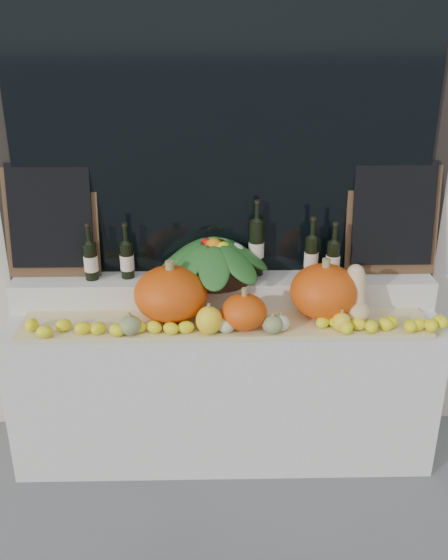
# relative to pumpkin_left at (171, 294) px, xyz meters

# --- Properties ---
(storefront_facade) EXTENTS (7.00, 0.94, 4.50)m
(storefront_facade) POSITION_rel_pumpkin_left_xyz_m (0.27, 0.80, 1.20)
(storefront_facade) COLOR beige
(storefront_facade) RESTS_ON ground
(display_sill) EXTENTS (2.30, 0.55, 0.88)m
(display_sill) POSITION_rel_pumpkin_left_xyz_m (0.27, 0.08, -0.61)
(display_sill) COLOR silver
(display_sill) RESTS_ON ground
(rear_tier) EXTENTS (2.30, 0.25, 0.16)m
(rear_tier) POSITION_rel_pumpkin_left_xyz_m (0.27, 0.23, -0.09)
(rear_tier) COLOR silver
(rear_tier) RESTS_ON display_sill
(straw_bedding) EXTENTS (2.10, 0.32, 0.02)m
(straw_bedding) POSITION_rel_pumpkin_left_xyz_m (0.27, -0.05, -0.15)
(straw_bedding) COLOR tan
(straw_bedding) RESTS_ON display_sill
(pumpkin_left) EXTENTS (0.38, 0.38, 0.28)m
(pumpkin_left) POSITION_rel_pumpkin_left_xyz_m (0.00, 0.00, 0.00)
(pumpkin_left) COLOR #DE4E0B
(pumpkin_left) RESTS_ON straw_bedding
(pumpkin_right) EXTENTS (0.40, 0.40, 0.28)m
(pumpkin_right) POSITION_rel_pumpkin_left_xyz_m (0.79, 0.01, 0.00)
(pumpkin_right) COLOR #DE4E0B
(pumpkin_right) RESTS_ON straw_bedding
(pumpkin_center) EXTENTS (0.28, 0.28, 0.18)m
(pumpkin_center) POSITION_rel_pumpkin_left_xyz_m (0.37, -0.11, -0.05)
(pumpkin_center) COLOR #DE4E0B
(pumpkin_center) RESTS_ON straw_bedding
(butternut_squash) EXTENTS (0.14, 0.20, 0.29)m
(butternut_squash) POSITION_rel_pumpkin_left_xyz_m (0.95, -0.04, -0.02)
(butternut_squash) COLOR #DFB983
(butternut_squash) RESTS_ON straw_bedding
(decorative_gourds) EXTENTS (1.16, 0.14, 0.17)m
(decorative_gourds) POSITION_rel_pumpkin_left_xyz_m (0.29, -0.16, -0.09)
(decorative_gourds) COLOR #345A1B
(decorative_gourds) RESTS_ON straw_bedding
(lemon_heap) EXTENTS (2.20, 0.16, 0.06)m
(lemon_heap) POSITION_rel_pumpkin_left_xyz_m (0.27, -0.16, -0.11)
(lemon_heap) COLOR yellow
(lemon_heap) RESTS_ON straw_bedding
(produce_bowl) EXTENTS (0.63, 0.63, 0.24)m
(produce_bowl) POSITION_rel_pumpkin_left_xyz_m (0.22, 0.21, 0.11)
(produce_bowl) COLOR black
(produce_bowl) RESTS_ON rear_tier
(wine_bottle_far_left) EXTENTS (0.08, 0.08, 0.32)m
(wine_bottle_far_left) POSITION_rel_pumpkin_left_xyz_m (-0.44, 0.21, 0.10)
(wine_bottle_far_left) COLOR black
(wine_bottle_far_left) RESTS_ON rear_tier
(wine_bottle_near_left) EXTENTS (0.08, 0.08, 0.31)m
(wine_bottle_near_left) POSITION_rel_pumpkin_left_xyz_m (-0.25, 0.23, 0.10)
(wine_bottle_near_left) COLOR black
(wine_bottle_near_left) RESTS_ON rear_tier
(wine_bottle_tall) EXTENTS (0.08, 0.08, 0.42)m
(wine_bottle_tall) POSITION_rel_pumpkin_left_xyz_m (0.46, 0.27, 0.15)
(wine_bottle_tall) COLOR black
(wine_bottle_tall) RESTS_ON rear_tier
(wine_bottle_near_right) EXTENTS (0.08, 0.08, 0.35)m
(wine_bottle_near_right) POSITION_rel_pumpkin_left_xyz_m (0.75, 0.20, 0.12)
(wine_bottle_near_right) COLOR black
(wine_bottle_near_right) RESTS_ON rear_tier
(wine_bottle_far_right) EXTENTS (0.08, 0.08, 0.33)m
(wine_bottle_far_right) POSITION_rel_pumpkin_left_xyz_m (0.86, 0.19, 0.10)
(wine_bottle_far_right) COLOR black
(wine_bottle_far_right) RESTS_ON rear_tier
(chalkboard_left) EXTENTS (0.50, 0.12, 0.62)m
(chalkboard_left) POSITION_rel_pumpkin_left_xyz_m (-0.65, 0.29, 0.32)
(chalkboard_left) COLOR #4C331E
(chalkboard_left) RESTS_ON rear_tier
(chalkboard_right) EXTENTS (0.50, 0.12, 0.62)m
(chalkboard_right) POSITION_rel_pumpkin_left_xyz_m (1.19, 0.29, 0.32)
(chalkboard_right) COLOR #4C331E
(chalkboard_right) RESTS_ON rear_tier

